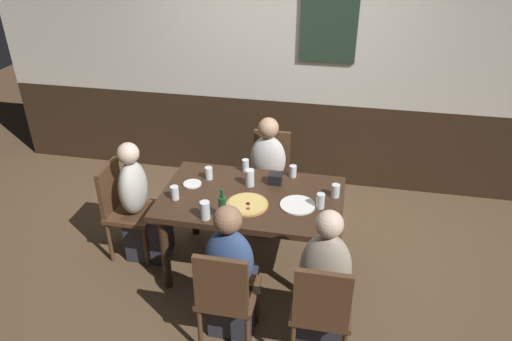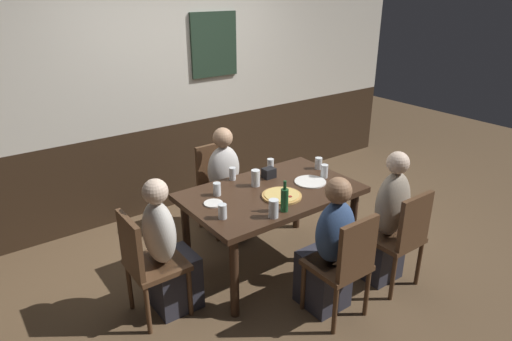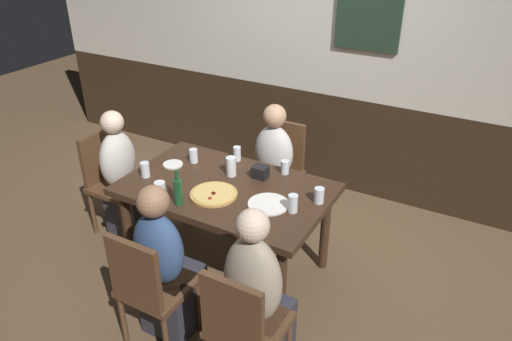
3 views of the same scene
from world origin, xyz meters
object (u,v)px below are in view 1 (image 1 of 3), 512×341
chair_mid_far (270,170)px  pint_glass_stout (209,174)px  pizza (247,204)px  person_right_near (323,291)px  tumbler_water (250,179)px  beer_bottle_green (223,207)px  plate_white_large (298,205)px  plate_white_small (192,184)px  beer_glass_tall (205,211)px  chair_mid_near (226,293)px  pint_glass_amber (320,202)px  chair_right_near (322,307)px  tumbler_short (335,192)px  person_mid_near (232,280)px  dining_table (252,205)px  highball_clear (175,193)px  person_head_west (141,210)px  person_mid_far (267,181)px  chair_head_west (124,205)px  condiment_caddy (275,179)px  pint_glass_pale (293,172)px  beer_glass_half (245,166)px

chair_mid_far → pint_glass_stout: size_ratio=7.98×
pizza → person_right_near: bearing=-40.7°
tumbler_water → person_right_near: bearing=-51.1°
beer_bottle_green → plate_white_large: bearing=27.8°
plate_white_large → plate_white_small: size_ratio=1.83×
pizza → beer_glass_tall: 0.36m
chair_mid_near → pint_glass_amber: chair_mid_near is taller
chair_right_near → chair_mid_far: bearing=110.4°
tumbler_short → pint_glass_amber: 0.21m
chair_right_near → person_mid_near: bearing=165.9°
dining_table → highball_clear: (-0.59, -0.17, 0.14)m
tumbler_short → plate_white_large: 0.34m
person_head_west → highball_clear: bearing=-22.8°
person_right_near → tumbler_short: person_right_near is taller
person_head_west → plate_white_large: size_ratio=3.98×
highball_clear → plate_white_large: 0.98m
person_right_near → person_mid_far: (-0.65, 1.42, -0.03)m
chair_mid_near → tumbler_water: tumbler_water is taller
person_mid_near → beer_glass_tall: bearing=130.1°
person_mid_near → pint_glass_stout: 1.05m
chair_head_west → tumbler_short: (1.82, 0.12, 0.29)m
pizza → highball_clear: size_ratio=2.89×
chair_mid_far → condiment_caddy: chair_mid_far is taller
dining_table → pint_glass_pale: pint_glass_pale is taller
beer_glass_tall → tumbler_short: (0.94, 0.50, -0.02)m
person_head_west → beer_glass_tall: bearing=-28.0°
person_right_near → pint_glass_stout: person_right_near is taller
plate_white_small → plate_white_large: bearing=-9.1°
person_mid_near → beer_glass_half: size_ratio=9.74×
person_head_west → beer_glass_tall: (0.71, -0.38, 0.34)m
beer_bottle_green → plate_white_small: beer_bottle_green is taller
pint_glass_stout → plate_white_small: pint_glass_stout is taller
pint_glass_stout → chair_right_near: bearing=-45.0°
person_head_west → beer_bottle_green: person_head_west is taller
chair_right_near → plate_white_small: 1.53m
dining_table → highball_clear: highball_clear is taller
chair_mid_near → highball_clear: chair_mid_near is taller
chair_mid_far → tumbler_water: tumbler_water is taller
pint_glass_pale → pint_glass_amber: pint_glass_amber is taller
tumbler_short → chair_mid_near: bearing=-123.7°
highball_clear → condiment_caddy: highball_clear is taller
pizza → tumbler_water: tumbler_water is taller
chair_right_near → person_mid_far: 1.71m
chair_head_west → plate_white_small: size_ratio=5.75×
chair_mid_far → plate_white_small: 0.99m
pizza → beer_bottle_green: 0.27m
person_mid_far → highball_clear: bearing=-124.2°
tumbler_water → beer_bottle_green: (-0.10, -0.51, 0.04)m
beer_glass_half → pint_glass_pale: bearing=-1.4°
dining_table → chair_right_near: bearing=-53.3°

